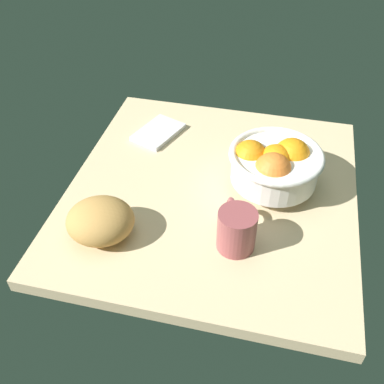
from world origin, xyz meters
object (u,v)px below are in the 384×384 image
object	(u,v)px
napkin_folded	(158,132)
mug	(236,229)
fruit_bowl	(274,164)
bread_loaf	(100,221)

from	to	relation	value
napkin_folded	mug	distance (cm)	42.22
fruit_bowl	napkin_folded	distance (cm)	34.68
napkin_folded	bread_loaf	bearing A→B (deg)	178.34
napkin_folded	mug	bearing A→B (deg)	-142.21
bread_loaf	mug	xyz separation A→B (cm)	(3.58, -26.82, 0.47)
mug	napkin_folded	bearing A→B (deg)	37.79
mug	bread_loaf	bearing A→B (deg)	97.60
bread_loaf	fruit_bowl	bearing A→B (deg)	-54.89
fruit_bowl	napkin_folded	bearing A→B (deg)	65.40
fruit_bowl	napkin_folded	xyz separation A→B (cm)	(14.22, 31.06, -5.97)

